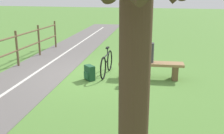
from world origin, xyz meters
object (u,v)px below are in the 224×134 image
at_px(bench, 151,67).
at_px(tree_near_bench, 131,83).
at_px(backpack, 89,73).
at_px(bicycle, 107,63).
at_px(person_seated, 148,51).

bearing_deg(bench, tree_near_bench, 87.61).
bearing_deg(bench, backpack, 13.07).
distance_m(backpack, tree_near_bench, 5.48).
bearing_deg(bicycle, bench, 85.47).
xyz_separation_m(bench, person_seated, (0.10, 0.01, 0.50)).
height_order(bench, backpack, bench).
height_order(person_seated, bicycle, person_seated).
height_order(bench, tree_near_bench, tree_near_bench).
height_order(backpack, tree_near_bench, tree_near_bench).
relative_size(bench, person_seated, 2.51).
xyz_separation_m(bench, tree_near_bench, (-0.46, 5.44, 1.33)).
bearing_deg(tree_near_bench, bench, -85.21).
distance_m(bench, tree_near_bench, 5.62).
height_order(person_seated, tree_near_bench, tree_near_bench).
bearing_deg(person_seated, bicycle, -8.15).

